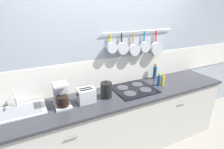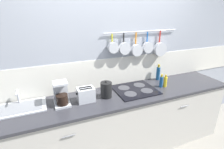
# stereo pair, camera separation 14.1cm
# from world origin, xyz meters

# --- Properties ---
(ground_plane) EXTENTS (12.00, 12.00, 0.00)m
(ground_plane) POSITION_xyz_m (0.00, 0.00, 0.00)
(ground_plane) COLOR gray
(wall_back) EXTENTS (7.20, 0.16, 2.60)m
(wall_back) POSITION_xyz_m (0.00, 0.36, 1.28)
(wall_back) COLOR #999EA8
(wall_back) RESTS_ON ground_plane
(cabinet_base) EXTENTS (3.17, 0.62, 0.89)m
(cabinet_base) POSITION_xyz_m (0.00, -0.00, 0.45)
(cabinet_base) COLOR #B7B2A8
(cabinet_base) RESTS_ON ground_plane
(countertop) EXTENTS (3.21, 0.64, 0.03)m
(countertop) POSITION_xyz_m (0.00, 0.00, 0.91)
(countertop) COLOR #2D2D33
(countertop) RESTS_ON cabinet_base
(sink_basin) EXTENTS (0.59, 0.34, 0.19)m
(sink_basin) POSITION_xyz_m (-1.27, 0.13, 0.94)
(sink_basin) COLOR #B7BABF
(sink_basin) RESTS_ON countertop
(coffee_maker) EXTENTS (0.18, 0.21, 0.29)m
(coffee_maker) POSITION_xyz_m (-0.79, 0.06, 1.05)
(coffee_maker) COLOR #B7BABF
(coffee_maker) RESTS_ON countertop
(toaster) EXTENTS (0.23, 0.15, 0.18)m
(toaster) POSITION_xyz_m (-0.51, 0.01, 1.02)
(toaster) COLOR #B7BABF
(toaster) RESTS_ON countertop
(kettle) EXTENTS (0.15, 0.15, 0.23)m
(kettle) POSITION_xyz_m (-0.24, 0.02, 1.03)
(kettle) COLOR black
(kettle) RESTS_ON countertop
(cooktop) EXTENTS (0.56, 0.51, 0.01)m
(cooktop) POSITION_xyz_m (0.20, 0.05, 0.93)
(cooktop) COLOR black
(cooktop) RESTS_ON countertop
(bottle_sesame_oil) EXTENTS (0.05, 0.05, 0.20)m
(bottle_sesame_oil) POSITION_xyz_m (0.60, 0.00, 1.01)
(bottle_sesame_oil) COLOR navy
(bottle_sesame_oil) RESTS_ON countertop
(bottle_olive_oil) EXTENTS (0.05, 0.05, 0.18)m
(bottle_olive_oil) POSITION_xyz_m (0.66, -0.02, 1.01)
(bottle_olive_oil) COLOR yellow
(bottle_olive_oil) RESTS_ON countertop
(bottle_dish_soap) EXTENTS (0.06, 0.06, 0.25)m
(bottle_dish_soap) POSITION_xyz_m (0.73, 0.25, 1.04)
(bottle_dish_soap) COLOR navy
(bottle_dish_soap) RESTS_ON countertop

